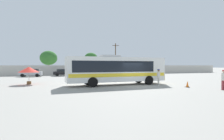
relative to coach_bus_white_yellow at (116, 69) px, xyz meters
The scene contains 12 objects.
ground_plane 9.10m from the coach_bus_white_yellow, 79.65° to the left, with size 300.00×300.00×0.00m, color gray.
perimeter_wall 23.15m from the coach_bus_white_yellow, 86.03° to the left, with size 80.00×0.30×2.24m, color beige.
coach_bus_white_yellow is the anchor object (origin of this frame).
attendant_by_bus_door 4.90m from the coach_bus_white_yellow, 24.68° to the right, with size 0.51×0.51×1.81m.
passenger_waiting_on_apron 10.62m from the coach_bus_white_yellow, 42.83° to the right, with size 0.51×0.51×1.82m.
vendor_umbrella_near_gate_red 10.27m from the coach_bus_white_yellow, 157.26° to the left, with size 2.36×2.36×2.07m.
parked_car_leftmost_silver 22.10m from the coach_bus_white_yellow, 119.10° to the left, with size 4.41×2.30×1.54m.
parked_car_second_black 20.17m from the coach_bus_white_yellow, 103.13° to the left, with size 4.15×2.05×1.47m.
utility_pole_near 27.44m from the coach_bus_white_yellow, 69.55° to the left, with size 1.80×0.37×8.19m.
roadside_tree_left 30.66m from the coach_bus_white_yellow, 104.25° to the left, with size 4.35×4.35×6.03m.
roadside_tree_midleft 27.30m from the coach_bus_white_yellow, 83.48° to the left, with size 3.56×3.56×5.62m.
traffic_cone_on_apron 7.79m from the coach_bus_white_yellow, 35.55° to the right, with size 0.36×0.36×0.64m.
Camera 1 is at (-8.63, -17.55, 2.24)m, focal length 28.06 mm.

